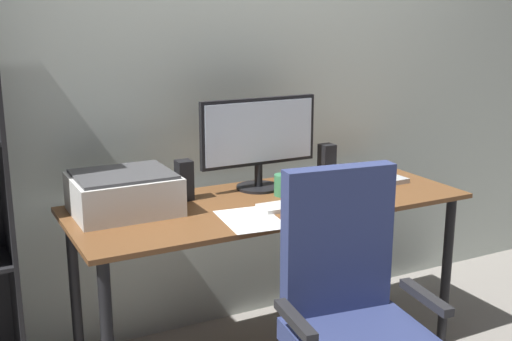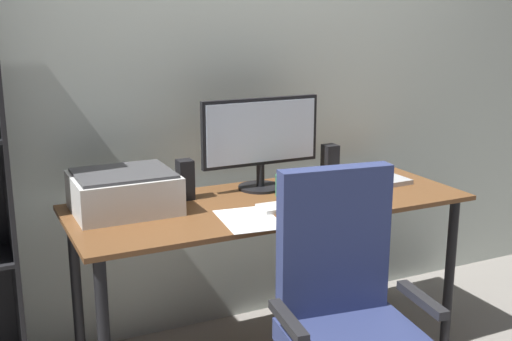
{
  "view_description": "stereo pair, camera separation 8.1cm",
  "coord_description": "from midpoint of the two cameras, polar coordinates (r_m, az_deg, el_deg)",
  "views": [
    {
      "loc": [
        -1.24,
        -2.27,
        1.52
      ],
      "look_at": [
        -0.09,
        -0.05,
        0.89
      ],
      "focal_mm": 44.83,
      "sensor_mm": 36.0,
      "label": 1
    },
    {
      "loc": [
        -1.17,
        -2.3,
        1.52
      ],
      "look_at": [
        -0.09,
        -0.05,
        0.89
      ],
      "focal_mm": 44.83,
      "sensor_mm": 36.0,
      "label": 2
    }
  ],
  "objects": [
    {
      "name": "coffee_mug",
      "position": [
        2.76,
        1.62,
        -1.3
      ],
      "size": [
        0.1,
        0.08,
        0.09
      ],
      "color": "#387F51",
      "rests_on": "desk"
    },
    {
      "name": "paper_sheet",
      "position": [
        2.46,
        -1.45,
        -4.38
      ],
      "size": [
        0.24,
        0.32,
        0.0
      ],
      "primitive_type": "cube",
      "rotation": [
        0.0,
        0.0,
        -0.11
      ],
      "color": "white",
      "rests_on": "desk"
    },
    {
      "name": "speaker_left",
      "position": [
        2.71,
        -7.28,
        -0.87
      ],
      "size": [
        0.06,
        0.07,
        0.17
      ],
      "primitive_type": "cube",
      "color": "black",
      "rests_on": "desk"
    },
    {
      "name": "keyboard",
      "position": [
        2.61,
        2.44,
        -3.1
      ],
      "size": [
        0.29,
        0.12,
        0.02
      ],
      "primitive_type": "cube",
      "rotation": [
        0.0,
        0.0,
        -0.03
      ],
      "color": "silver",
      "rests_on": "desk"
    },
    {
      "name": "monitor",
      "position": [
        2.82,
        -0.58,
        3.01
      ],
      "size": [
        0.55,
        0.2,
        0.41
      ],
      "color": "black",
      "rests_on": "desk"
    },
    {
      "name": "mouse",
      "position": [
        2.72,
        6.56,
        -2.26
      ],
      "size": [
        0.07,
        0.1,
        0.03
      ],
      "primitive_type": "cube",
      "rotation": [
        0.0,
        0.0,
        -0.18
      ],
      "color": "black",
      "rests_on": "desk"
    },
    {
      "name": "back_wall",
      "position": [
        3.04,
        -4.05,
        9.94
      ],
      "size": [
        6.4,
        0.1,
        2.6
      ],
      "primitive_type": "cube",
      "color": "beige",
      "rests_on": "ground"
    },
    {
      "name": "printer",
      "position": [
        2.58,
        -12.6,
        -1.94
      ],
      "size": [
        0.4,
        0.34,
        0.16
      ],
      "color": "silver",
      "rests_on": "desk"
    },
    {
      "name": "office_chair",
      "position": [
        2.24,
        7.62,
        -14.26
      ],
      "size": [
        0.55,
        0.54,
        1.01
      ],
      "rotation": [
        0.0,
        0.0,
        -0.13
      ],
      "color": "#232326",
      "rests_on": "ground"
    },
    {
      "name": "laptop",
      "position": [
        3.02,
        9.11,
        -0.82
      ],
      "size": [
        0.33,
        0.24,
        0.02
      ],
      "primitive_type": "cube",
      "rotation": [
        0.0,
        0.0,
        0.04
      ],
      "color": "#B7BABC",
      "rests_on": "desk"
    },
    {
      "name": "desk",
      "position": [
        2.73,
        0.34,
        -4.39
      ],
      "size": [
        1.68,
        0.65,
        0.74
      ],
      "color": "brown",
      "rests_on": "ground"
    },
    {
      "name": "speaker_right",
      "position": [
        3.02,
        5.57,
        0.76
      ],
      "size": [
        0.06,
        0.07,
        0.17
      ],
      "primitive_type": "cube",
      "color": "black",
      "rests_on": "desk"
    }
  ]
}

